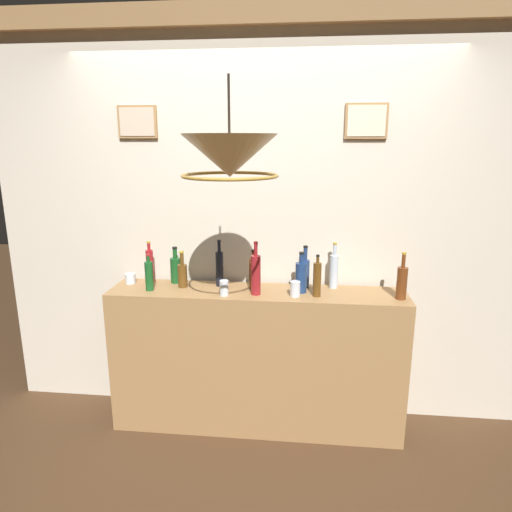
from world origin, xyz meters
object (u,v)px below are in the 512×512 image
(liquor_bottle_port, at_px, (182,274))
(glass_tumbler_highball, at_px, (130,278))
(glass_tumbler_rocks, at_px, (224,288))
(liquor_bottle_whiskey, at_px, (220,268))
(liquor_bottle_tequila, at_px, (334,270))
(liquor_bottle_scotch, at_px, (255,274))
(liquor_bottle_sherry, at_px, (301,277))
(liquor_bottle_mezcal, at_px, (150,265))
(liquor_bottle_brandy, at_px, (176,269))
(glass_tumbler_shot, at_px, (295,289))
(pendant_lamp, at_px, (230,157))
(liquor_bottle_amaro, at_px, (149,275))
(liquor_bottle_rum, at_px, (305,272))
(liquor_bottle_vodka, at_px, (317,279))
(liquor_bottle_bourbon, at_px, (253,273))
(liquor_bottle_vermouth, at_px, (402,282))

(liquor_bottle_port, height_order, glass_tumbler_highball, liquor_bottle_port)
(glass_tumbler_rocks, bearing_deg, liquor_bottle_whiskey, 108.32)
(liquor_bottle_tequila, distance_m, glass_tumbler_highball, 1.39)
(liquor_bottle_scotch, xyz_separation_m, liquor_bottle_sherry, (0.29, 0.07, -0.03))
(liquor_bottle_tequila, height_order, liquor_bottle_mezcal, liquor_bottle_tequila)
(liquor_bottle_port, bearing_deg, liquor_bottle_brandy, 127.83)
(glass_tumbler_rocks, distance_m, glass_tumbler_shot, 0.45)
(glass_tumbler_rocks, bearing_deg, liquor_bottle_scotch, 12.51)
(liquor_bottle_mezcal, bearing_deg, glass_tumbler_rocks, -22.98)
(liquor_bottle_port, relative_size, pendant_lamp, 0.54)
(glass_tumbler_rocks, bearing_deg, liquor_bottle_amaro, 174.19)
(liquor_bottle_amaro, xyz_separation_m, liquor_bottle_rum, (1.01, 0.17, 0.01))
(glass_tumbler_shot, bearing_deg, liquor_bottle_mezcal, 168.44)
(liquor_bottle_sherry, xyz_separation_m, glass_tumbler_rocks, (-0.48, -0.12, -0.06))
(liquor_bottle_vodka, bearing_deg, liquor_bottle_port, 173.93)
(liquor_bottle_bourbon, bearing_deg, liquor_bottle_port, -177.76)
(pendant_lamp, bearing_deg, glass_tumbler_rocks, 103.99)
(liquor_bottle_whiskey, bearing_deg, glass_tumbler_rocks, -71.68)
(liquor_bottle_amaro, distance_m, pendant_lamp, 1.18)
(liquor_bottle_sherry, distance_m, liquor_bottle_port, 0.79)
(glass_tumbler_highball, xyz_separation_m, pendant_lamp, (0.83, -0.74, 0.85))
(liquor_bottle_amaro, height_order, glass_tumbler_highball, liquor_bottle_amaro)
(liquor_bottle_whiskey, bearing_deg, liquor_bottle_rum, 2.49)
(liquor_bottle_sherry, bearing_deg, liquor_bottle_vodka, -34.57)
(liquor_bottle_bourbon, distance_m, liquor_bottle_tequila, 0.54)
(liquor_bottle_vodka, bearing_deg, liquor_bottle_mezcal, 170.53)
(liquor_bottle_amaro, relative_size, liquor_bottle_mezcal, 0.85)
(liquor_bottle_tequila, xyz_separation_m, liquor_bottle_mezcal, (-1.26, 0.00, -0.00))
(liquor_bottle_brandy, distance_m, pendant_lamp, 1.23)
(liquor_bottle_tequila, xyz_separation_m, glass_tumbler_rocks, (-0.70, -0.23, -0.07))
(liquor_bottle_vermouth, xyz_separation_m, liquor_bottle_mezcal, (-1.67, 0.19, 0.01))
(liquor_bottle_vermouth, xyz_separation_m, pendant_lamp, (-0.97, -0.61, 0.77))
(liquor_bottle_scotch, relative_size, glass_tumbler_rocks, 3.49)
(liquor_bottle_rum, bearing_deg, liquor_bottle_tequila, 4.26)
(liquor_bottle_amaro, distance_m, liquor_bottle_mezcal, 0.20)
(liquor_bottle_vodka, distance_m, pendant_lamp, 1.08)
(glass_tumbler_shot, distance_m, pendant_lamp, 1.07)
(liquor_bottle_whiskey, xyz_separation_m, liquor_bottle_sherry, (0.55, -0.08, -0.02))
(liquor_bottle_tequila, bearing_deg, liquor_bottle_amaro, -171.38)
(liquor_bottle_vermouth, relative_size, liquor_bottle_brandy, 1.18)
(liquor_bottle_bourbon, height_order, glass_tumbler_shot, liquor_bottle_bourbon)
(liquor_bottle_vodka, bearing_deg, liquor_bottle_amaro, 179.79)
(liquor_bottle_rum, height_order, glass_tumbler_rocks, liquor_bottle_rum)
(liquor_bottle_whiskey, bearing_deg, liquor_bottle_tequila, 2.93)
(liquor_bottle_amaro, distance_m, liquor_bottle_rum, 1.03)
(pendant_lamp, bearing_deg, liquor_bottle_scotch, 84.65)
(liquor_bottle_amaro, relative_size, glass_tumbler_shot, 2.50)
(liquor_bottle_whiskey, distance_m, glass_tumbler_rocks, 0.22)
(liquor_bottle_tequila, distance_m, liquor_bottle_scotch, 0.54)
(liquor_bottle_whiskey, xyz_separation_m, liquor_bottle_port, (-0.24, -0.05, -0.04))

